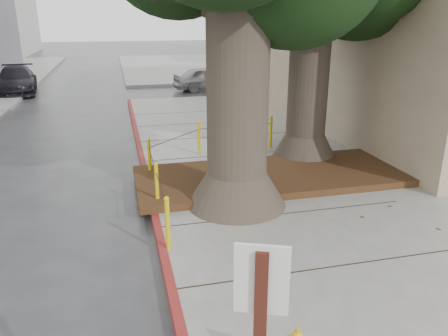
% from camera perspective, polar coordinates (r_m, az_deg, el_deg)
% --- Properties ---
extents(ground, '(140.00, 140.00, 0.00)m').
position_cam_1_polar(ground, '(7.05, 10.10, -14.15)').
color(ground, '#28282B').
rests_on(ground, ground).
extents(sidewalk_far, '(16.00, 20.00, 0.15)m').
position_cam_1_polar(sidewalk_far, '(36.55, -0.27, 13.31)').
color(sidewalk_far, slate).
rests_on(sidewalk_far, ground).
extents(curb_red, '(0.14, 26.00, 0.16)m').
position_cam_1_polar(curb_red, '(8.71, -8.92, -6.67)').
color(curb_red, maroon).
rests_on(curb_red, ground).
extents(planter_bed, '(6.40, 2.60, 0.16)m').
position_cam_1_polar(planter_bed, '(10.50, 6.23, -1.03)').
color(planter_bed, black).
rests_on(planter_bed, sidewalk_main).
extents(building_side_white, '(10.00, 10.00, 9.00)m').
position_cam_1_polar(building_side_white, '(36.42, 17.80, 19.41)').
color(building_side_white, silver).
rests_on(building_side_white, ground).
extents(bollard_ring, '(3.79, 5.39, 0.95)m').
position_cam_1_polar(bollard_ring, '(10.36, -3.82, 1.29)').
color(bollard_ring, gold).
rests_on(bollard_ring, sidewalk_main).
extents(car_silver, '(3.88, 1.96, 1.27)m').
position_cam_1_polar(car_silver, '(24.26, -2.15, 11.62)').
color(car_silver, '#9D9DA1').
rests_on(car_silver, ground).
extents(car_red, '(4.25, 1.67, 1.38)m').
position_cam_1_polar(car_red, '(28.03, 17.83, 11.88)').
color(car_red, maroon).
rests_on(car_red, ground).
extents(car_dark, '(2.44, 4.87, 1.36)m').
position_cam_1_polar(car_dark, '(25.64, -25.51, 10.31)').
color(car_dark, black).
rests_on(car_dark, ground).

